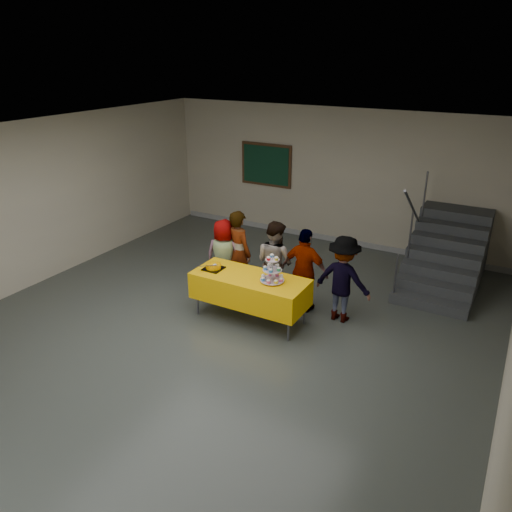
# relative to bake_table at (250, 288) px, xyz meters

# --- Properties ---
(room_shell) EXTENTS (10.00, 10.04, 3.02)m
(room_shell) POSITION_rel_bake_table_xyz_m (-0.21, -0.92, 1.57)
(room_shell) COLOR #4C514C
(room_shell) RESTS_ON ground
(bake_table) EXTENTS (1.88, 0.78, 0.77)m
(bake_table) POSITION_rel_bake_table_xyz_m (0.00, 0.00, 0.00)
(bake_table) COLOR #595960
(bake_table) RESTS_ON ground
(cupcake_stand) EXTENTS (0.38, 0.38, 0.44)m
(cupcake_stand) POSITION_rel_bake_table_xyz_m (0.40, 0.00, 0.38)
(cupcake_stand) COLOR silver
(cupcake_stand) RESTS_ON bake_table
(bear_cake) EXTENTS (0.32, 0.36, 0.12)m
(bear_cake) POSITION_rel_bake_table_xyz_m (-0.67, -0.04, 0.27)
(bear_cake) COLOR black
(bear_cake) RESTS_ON bake_table
(schoolchild_a) EXTENTS (0.75, 0.57, 1.38)m
(schoolchild_a) POSITION_rel_bake_table_xyz_m (-0.91, 0.65, 0.13)
(schoolchild_a) COLOR slate
(schoolchild_a) RESTS_ON ground
(schoolchild_b) EXTENTS (0.65, 0.53, 1.55)m
(schoolchild_b) POSITION_rel_bake_table_xyz_m (-0.67, 0.76, 0.22)
(schoolchild_b) COLOR slate
(schoolchild_b) RESTS_ON ground
(schoolchild_c) EXTENTS (0.85, 0.75, 1.48)m
(schoolchild_c) POSITION_rel_bake_table_xyz_m (0.05, 0.77, 0.18)
(schoolchild_c) COLOR #5D5C65
(schoolchild_c) RESTS_ON ground
(schoolchild_d) EXTENTS (0.88, 0.43, 1.45)m
(schoolchild_d) POSITION_rel_bake_table_xyz_m (0.63, 0.73, 0.17)
(schoolchild_d) COLOR slate
(schoolchild_d) RESTS_ON ground
(schoolchild_e) EXTENTS (0.96, 0.59, 1.44)m
(schoolchild_e) POSITION_rel_bake_table_xyz_m (1.30, 0.73, 0.17)
(schoolchild_e) COLOR slate
(schoolchild_e) RESTS_ON ground
(staircase) EXTENTS (1.30, 2.40, 2.04)m
(staircase) POSITION_rel_bake_table_xyz_m (2.49, 3.19, -0.07)
(staircase) COLOR #424447
(staircase) RESTS_ON ground
(noticeboard) EXTENTS (1.30, 0.05, 1.00)m
(noticeboard) POSITION_rel_bake_table_xyz_m (-1.88, 4.03, 1.04)
(noticeboard) COLOR #472B16
(noticeboard) RESTS_ON ground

